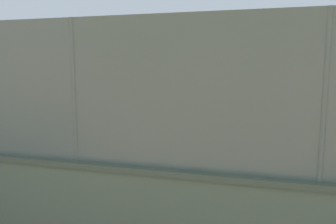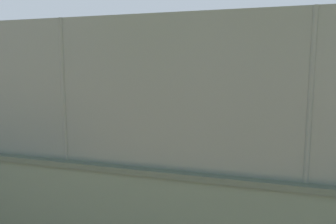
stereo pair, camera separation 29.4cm
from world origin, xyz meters
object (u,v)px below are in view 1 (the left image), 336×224
Objects in this scene: player_near_wall_returning at (234,110)px; player_foreground_swinging at (250,105)px; player_baseline_waiting at (24,132)px; sports_ball at (213,97)px.

player_foreground_swinging reaches higher than player_near_wall_returning.
player_baseline_waiting reaches higher than player_foreground_swinging.
player_near_wall_returning is 0.98× the size of player_baseline_waiting.
player_baseline_waiting is 11.17m from player_foreground_swinging.
player_baseline_waiting is at bearing 49.24° from player_near_wall_returning.
player_baseline_waiting is (5.83, 6.76, 0.01)m from player_near_wall_returning.
sports_ball is (1.49, 3.33, 0.65)m from player_foreground_swinging.
player_foreground_swinging is 20.37× the size of sports_ball.
player_near_wall_returning is 8.92m from player_baseline_waiting.
player_baseline_waiting is at bearing 49.04° from sports_ball.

